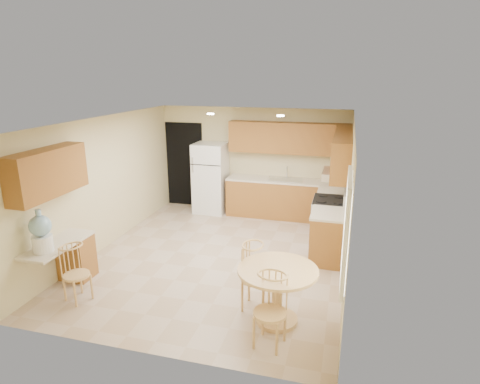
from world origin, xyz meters
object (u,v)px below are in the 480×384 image
(stove, at_px, (329,221))
(water_crock, at_px, (41,233))
(refrigerator, at_px, (211,178))
(chair_desk, at_px, (72,271))
(chair_table_a, at_px, (255,273))
(chair_table_b, at_px, (269,308))
(dining_table, at_px, (277,287))

(stove, relative_size, water_crock, 1.70)
(refrigerator, bearing_deg, chair_desk, -97.76)
(refrigerator, bearing_deg, chair_table_a, -63.03)
(chair_table_b, bearing_deg, dining_table, -80.28)
(stove, bearing_deg, chair_table_b, -98.60)
(refrigerator, relative_size, dining_table, 1.57)
(dining_table, bearing_deg, refrigerator, 119.88)
(stove, bearing_deg, dining_table, -100.36)
(dining_table, distance_m, water_crock, 3.46)
(stove, distance_m, water_crock, 5.08)
(dining_table, relative_size, chair_table_a, 1.10)
(dining_table, distance_m, chair_table_a, 0.39)
(stove, xyz_separation_m, chair_table_b, (-0.52, -3.47, 0.11))
(chair_table_b, bearing_deg, stove, -88.89)
(chair_table_a, distance_m, chair_table_b, 0.83)
(stove, height_order, water_crock, water_crock)
(stove, bearing_deg, chair_table_a, -107.83)
(dining_table, bearing_deg, chair_table_b, -90.00)
(water_crock, bearing_deg, chair_table_a, 8.51)
(dining_table, bearing_deg, stove, 79.64)
(refrigerator, bearing_deg, water_crock, -103.45)
(refrigerator, relative_size, chair_table_b, 1.78)
(refrigerator, relative_size, chair_desk, 1.95)
(chair_table_a, bearing_deg, dining_table, 70.10)
(dining_table, distance_m, chair_table_b, 0.60)
(chair_desk, bearing_deg, water_crock, -70.90)
(dining_table, distance_m, chair_desk, 2.97)
(stove, bearing_deg, water_crock, -141.06)
(stove, height_order, dining_table, stove)
(refrigerator, relative_size, water_crock, 2.62)
(chair_table_b, relative_size, water_crock, 1.48)
(chair_table_a, bearing_deg, stove, 166.47)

